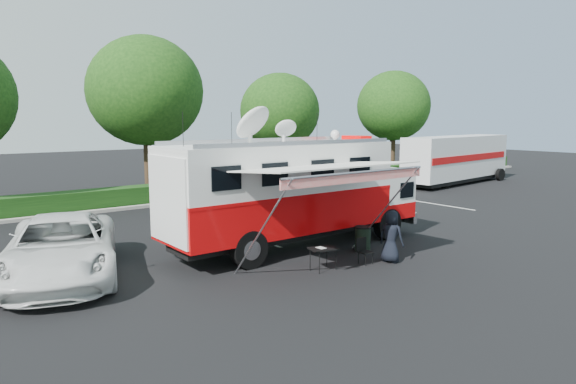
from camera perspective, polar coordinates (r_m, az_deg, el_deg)
name	(u,v)px	position (r m, az deg, el deg)	size (l,w,h in m)	color
ground_plane	(297,247)	(18.23, 0.97, -6.10)	(120.00, 120.00, 0.00)	black
back_border	(167,109)	(29.34, -13.33, 8.96)	(60.00, 6.14, 8.87)	#9E998E
stall_lines	(239,234)	(20.32, -5.45, -4.62)	(24.12, 5.50, 0.01)	silver
command_truck	(295,191)	(17.78, 0.77, 0.14)	(9.77, 2.69, 4.69)	black
awning	(331,169)	(14.99, 4.80, 2.51)	(5.33, 2.75, 3.22)	silver
white_suv	(63,278)	(16.12, -23.74, -8.73)	(2.91, 6.31, 1.75)	silver
person	(390,262)	(16.68, 11.29, -7.62)	(0.81, 0.53, 1.66)	black
folding_table	(323,249)	(15.36, 3.94, -6.39)	(0.91, 0.74, 0.69)	black
folding_chair	(363,249)	(16.25, 8.38, -6.25)	(0.43, 0.45, 0.81)	black
trash_bin	(363,239)	(17.74, 8.32, -5.16)	(0.57, 0.57, 0.85)	black
semi_trailer	(457,159)	(37.40, 18.26, 3.54)	(10.82, 3.38, 3.28)	silver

